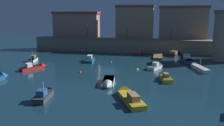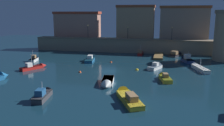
# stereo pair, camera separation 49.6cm
# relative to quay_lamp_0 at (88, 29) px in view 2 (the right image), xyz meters

# --- Properties ---
(ground_plane) EXTENTS (127.68, 127.68, 0.00)m
(ground_plane) POSITION_rel_quay_lamp_0_xyz_m (11.32, -23.09, -6.14)
(ground_plane) COLOR #112D3D
(quay_wall) EXTENTS (52.39, 3.92, 3.74)m
(quay_wall) POSITION_rel_quay_lamp_0_xyz_m (11.32, 0.00, -4.26)
(quay_wall) COLOR gray
(quay_wall) RESTS_ON ground
(old_town_backdrop) EXTENTS (44.64, 6.19, 9.35)m
(old_town_backdrop) POSITION_rel_quay_lamp_0_xyz_m (14.66, 4.28, 1.78)
(old_town_backdrop) COLOR #AC7562
(old_town_backdrop) RESTS_ON ground
(pier_dock) EXTENTS (2.13, 8.66, 0.70)m
(pier_dock) POSITION_rel_quay_lamp_0_xyz_m (20.11, -6.14, -5.87)
(pier_dock) COLOR brown
(pier_dock) RESTS_ON ground
(quay_lamp_0) EXTENTS (0.32, 0.32, 3.63)m
(quay_lamp_0) POSITION_rel_quay_lamp_0_xyz_m (0.00, 0.00, 0.00)
(quay_lamp_0) COLOR black
(quay_lamp_0) RESTS_ON quay_wall
(quay_lamp_1) EXTENTS (0.32, 0.32, 3.26)m
(quay_lamp_1) POSITION_rel_quay_lamp_0_xyz_m (11.43, -0.00, -0.21)
(quay_lamp_1) COLOR black
(quay_lamp_1) RESTS_ON quay_wall
(quay_lamp_2) EXTENTS (0.32, 0.32, 3.35)m
(quay_lamp_2) POSITION_rel_quay_lamp_0_xyz_m (23.21, 0.00, -0.16)
(quay_lamp_2) COLOR black
(quay_lamp_2) RESTS_ON quay_wall
(moored_boat_0) EXTENTS (3.89, 5.32, 1.99)m
(moored_boat_0) POSITION_rel_quay_lamp_0_xyz_m (24.49, -3.35, -5.74)
(moored_boat_0) COLOR #333338
(moored_boat_0) RESTS_ON ground
(moored_boat_1) EXTENTS (2.46, 5.05, 1.58)m
(moored_boat_1) POSITION_rel_quay_lamp_0_xyz_m (21.55, -26.75, -5.74)
(moored_boat_1) COLOR gold
(moored_boat_1) RESTS_ON ground
(moored_boat_2) EXTENTS (2.04, 5.27, 2.53)m
(moored_boat_2) POSITION_rel_quay_lamp_0_xyz_m (6.48, -38.73, -5.64)
(moored_boat_2) COLOR #333338
(moored_boat_2) RESTS_ON ground
(moored_boat_3) EXTENTS (2.10, 4.59, 2.73)m
(moored_boat_3) POSITION_rel_quay_lamp_0_xyz_m (-7.26, -17.20, -5.67)
(moored_boat_3) COLOR silver
(moored_boat_3) RESTS_ON ground
(moored_boat_4) EXTENTS (3.70, 5.51, 3.20)m
(moored_boat_4) POSITION_rel_quay_lamp_0_xyz_m (-3.14, -24.29, -5.71)
(moored_boat_4) COLOR red
(moored_boat_4) RESTS_ON ground
(moored_boat_5) EXTENTS (3.03, 5.19, 2.97)m
(moored_boat_5) POSITION_rel_quay_lamp_0_xyz_m (26.28, -10.58, -5.62)
(moored_boat_5) COLOR navy
(moored_boat_5) RESTS_ON ground
(moored_boat_6) EXTENTS (2.69, 6.41, 1.84)m
(moored_boat_6) POSITION_rel_quay_lamp_0_xyz_m (4.94, -13.77, -5.75)
(moored_boat_6) COLOR #195689
(moored_boat_6) RESTS_ON ground
(moored_boat_7) EXTENTS (3.25, 4.74, 1.67)m
(moored_boat_7) POSITION_rel_quay_lamp_0_xyz_m (20.04, -18.87, -5.72)
(moored_boat_7) COLOR white
(moored_boat_7) RESTS_ON ground
(moored_boat_9) EXTENTS (2.37, 5.51, 1.57)m
(moored_boat_9) POSITION_rel_quay_lamp_0_xyz_m (13.17, -31.61, -5.71)
(moored_boat_9) COLOR white
(moored_boat_9) RESTS_ON ground
(moored_boat_10) EXTENTS (4.80, 7.40, 1.87)m
(moored_boat_10) POSITION_rel_quay_lamp_0_xyz_m (16.98, -37.02, -5.74)
(moored_boat_10) COLOR gold
(moored_boat_10) RESTS_ON ground
(moored_boat_11) EXTENTS (3.21, 7.30, 2.53)m
(moored_boat_11) POSITION_rel_quay_lamp_0_xyz_m (27.91, -18.12, -5.76)
(moored_boat_11) COLOR white
(moored_boat_11) RESTS_ON ground
(moored_boat_13) EXTENTS (1.25, 4.65, 2.77)m
(moored_boat_13) POSITION_rel_quay_lamp_0_xyz_m (15.41, -3.34, -5.74)
(moored_boat_13) COLOR red
(moored_boat_13) RESTS_ON ground
(mooring_buoy_0) EXTENTS (0.49, 0.49, 0.49)m
(mooring_buoy_0) POSITION_rel_quay_lamp_0_xyz_m (10.06, -14.99, -6.14)
(mooring_buoy_0) COLOR #EA4C19
(mooring_buoy_0) RESTS_ON ground
(mooring_buoy_1) EXTENTS (0.48, 0.48, 0.48)m
(mooring_buoy_1) POSITION_rel_quay_lamp_0_xyz_m (6.43, -25.05, -6.14)
(mooring_buoy_1) COLOR #EA4C19
(mooring_buoy_1) RESTS_ON ground
(mooring_buoy_2) EXTENTS (0.60, 0.60, 0.60)m
(mooring_buoy_2) POSITION_rel_quay_lamp_0_xyz_m (16.45, -20.99, -6.14)
(mooring_buoy_2) COLOR yellow
(mooring_buoy_2) RESTS_ON ground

